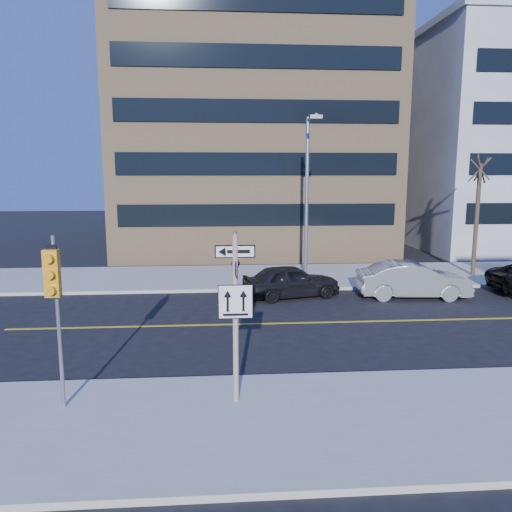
{
  "coord_description": "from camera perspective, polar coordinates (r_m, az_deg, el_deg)",
  "views": [
    {
      "loc": [
        -0.35,
        -13.64,
        5.53
      ],
      "look_at": [
        0.96,
        4.0,
        2.54
      ],
      "focal_mm": 35.0,
      "sensor_mm": 36.0,
      "label": 1
    }
  ],
  "objects": [
    {
      "name": "sign_pole",
      "position": [
        11.55,
        -2.36,
        -5.94
      ],
      "size": [
        0.92,
        0.92,
        4.06
      ],
      "color": "silver",
      "rests_on": "near_sidewalk"
    },
    {
      "name": "parked_car_a",
      "position": [
        22.25,
        4.03,
        -2.87
      ],
      "size": [
        2.72,
        4.62,
        1.48
      ],
      "primitive_type": "imported",
      "rotation": [
        0.0,
        0.0,
        1.81
      ],
      "color": "black",
      "rests_on": "ground"
    },
    {
      "name": "traffic_signal",
      "position": [
        11.84,
        -22.13,
        -3.32
      ],
      "size": [
        0.32,
        0.45,
        4.0
      ],
      "color": "gray",
      "rests_on": "near_sidewalk"
    },
    {
      "name": "ground",
      "position": [
        14.72,
        -2.63,
        -12.48
      ],
      "size": [
        120.0,
        120.0,
        0.0
      ],
      "primitive_type": "plane",
      "color": "black",
      "rests_on": "ground"
    },
    {
      "name": "parked_car_b",
      "position": [
        23.17,
        17.47,
        -2.64
      ],
      "size": [
        2.07,
        4.97,
        1.6
      ],
      "primitive_type": "imported",
      "rotation": [
        0.0,
        0.0,
        1.49
      ],
      "color": "gray",
      "rests_on": "ground"
    },
    {
      "name": "streetlight_a",
      "position": [
        24.79,
        5.93,
        7.75
      ],
      "size": [
        0.55,
        2.25,
        8.0
      ],
      "color": "gray",
      "rests_on": "far_sidewalk"
    },
    {
      "name": "street_tree_west",
      "position": [
        28.29,
        24.23,
        8.75
      ],
      "size": [
        1.8,
        1.8,
        6.35
      ],
      "color": "#35291F",
      "rests_on": "far_sidewalk"
    },
    {
      "name": "building_brick",
      "position": [
        38.87,
        -0.77,
        14.71
      ],
      "size": [
        18.0,
        18.0,
        18.0
      ],
      "primitive_type": "cube",
      "color": "tan",
      "rests_on": "ground"
    }
  ]
}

